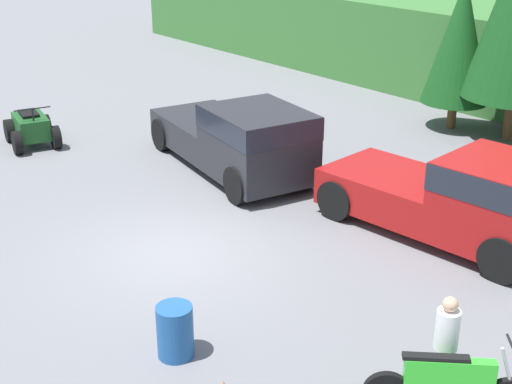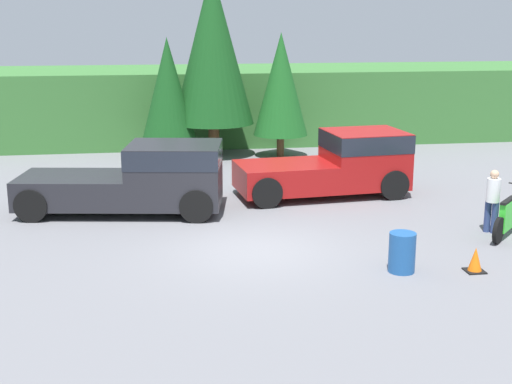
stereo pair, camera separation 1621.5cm
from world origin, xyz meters
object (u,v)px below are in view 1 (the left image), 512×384
at_px(pickup_truck_second, 240,137).
at_px(rider_person, 446,343).
at_px(quad_atv, 31,129).
at_px(pickup_truck_red, 465,196).
at_px(steel_barrel, 175,331).

relative_size(pickup_truck_second, rider_person, 3.60).
xyz_separation_m(pickup_truck_second, quad_atv, (-5.77, -3.19, -0.54)).
distance_m(pickup_truck_red, rider_person, 5.25).
relative_size(pickup_truck_red, steel_barrel, 6.09).
xyz_separation_m(quad_atv, steel_barrel, (11.33, -2.47, -0.05)).
distance_m(quad_atv, rider_person, 14.59).
height_order(quad_atv, steel_barrel, quad_atv).
bearing_deg(quad_atv, steel_barrel, -0.74).
height_order(pickup_truck_second, quad_atv, pickup_truck_second).
bearing_deg(pickup_truck_second, pickup_truck_red, 20.32).
height_order(rider_person, steel_barrel, rider_person).
bearing_deg(quad_atv, pickup_truck_red, 32.02).
distance_m(quad_atv, steel_barrel, 11.60).
bearing_deg(rider_person, pickup_truck_red, 78.21).
relative_size(pickup_truck_red, quad_atv, 2.48).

